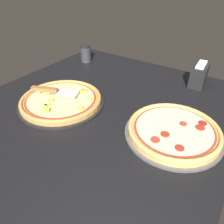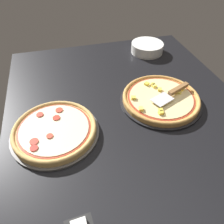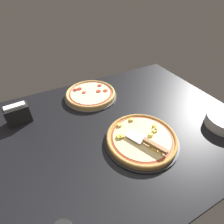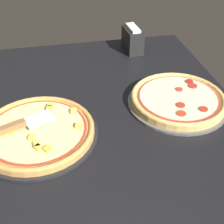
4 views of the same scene
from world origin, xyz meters
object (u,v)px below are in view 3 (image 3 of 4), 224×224
at_px(pizza_front, 141,138).
at_px(napkin_holder, 18,114).
at_px(pizza_back, 91,94).
at_px(serving_spatula, 151,143).

relative_size(pizza_front, napkin_holder, 2.74).
distance_m(pizza_back, napkin_holder, 0.49).
bearing_deg(pizza_front, serving_spatula, -85.94).
xyz_separation_m(serving_spatula, napkin_holder, (-0.56, 0.54, 0.01)).
relative_size(serving_spatula, napkin_holder, 1.66).
bearing_deg(napkin_holder, pizza_front, -40.25).
bearing_deg(napkin_holder, serving_spatula, -43.96).
height_order(pizza_front, serving_spatula, serving_spatula).
height_order(pizza_back, serving_spatula, serving_spatula).
distance_m(pizza_front, serving_spatula, 0.08).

